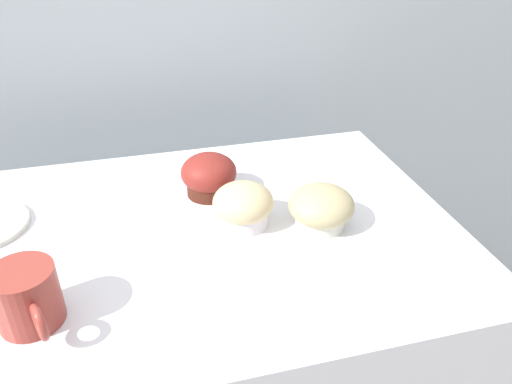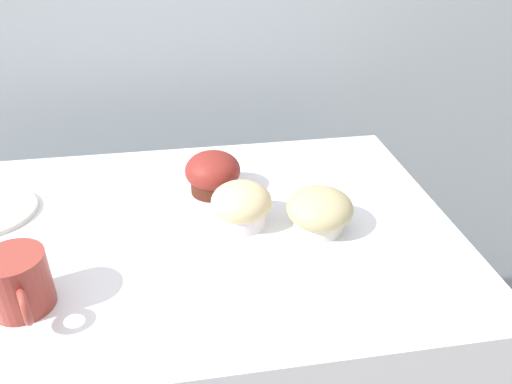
# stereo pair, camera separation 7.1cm
# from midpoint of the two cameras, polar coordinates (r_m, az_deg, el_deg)

# --- Properties ---
(wall_back) EXTENTS (3.20, 0.10, 1.80)m
(wall_back) POSITION_cam_midpoint_polar(r_m,az_deg,el_deg) (1.42, -13.82, 7.94)
(wall_back) COLOR #A8B2B7
(wall_back) RESTS_ON ground
(muffin_front_center) EXTENTS (0.11, 0.11, 0.08)m
(muffin_front_center) POSITION_cam_midpoint_polar(r_m,az_deg,el_deg) (0.96, -7.52, 1.83)
(muffin_front_center) COLOR #481E13
(muffin_front_center) RESTS_ON display_counter
(muffin_back_left) EXTENTS (0.11, 0.11, 0.08)m
(muffin_back_left) POSITION_cam_midpoint_polar(r_m,az_deg,el_deg) (0.86, -3.85, -1.57)
(muffin_back_left) COLOR white
(muffin_back_left) RESTS_ON display_counter
(muffin_back_right) EXTENTS (0.11, 0.11, 0.07)m
(muffin_back_right) POSITION_cam_midpoint_polar(r_m,az_deg,el_deg) (0.86, 5.14, -1.86)
(muffin_back_right) COLOR silver
(muffin_back_right) RESTS_ON display_counter
(coffee_cup) EXTENTS (0.09, 0.13, 0.09)m
(coffee_cup) POSITION_cam_midpoint_polar(r_m,az_deg,el_deg) (0.75, -27.28, -10.62)
(coffee_cup) COLOR #99382D
(coffee_cup) RESTS_ON display_counter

